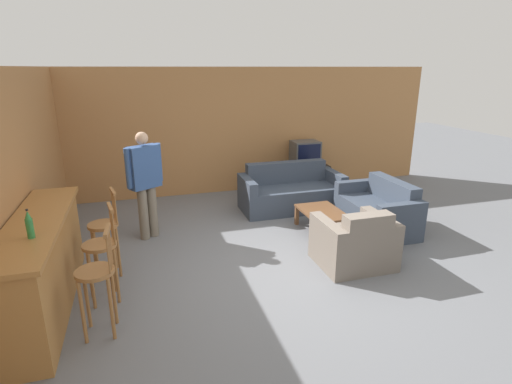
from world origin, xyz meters
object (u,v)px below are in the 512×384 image
object	(u,v)px
tv_unit	(304,177)
person_by_window	(145,180)
armchair_near	(355,244)
coffee_table	(322,214)
bar_chair_near	(97,280)
bar_chair_mid	(102,252)
bar_chair_far	(105,232)
couch_far	(291,193)
loveseat_right	(378,211)
tv	(305,153)
bottle	(29,225)

from	to	relation	value
tv_unit	person_by_window	size ratio (longest dim) A/B	0.62
armchair_near	coffee_table	distance (m)	1.18
armchair_near	bar_chair_near	bearing A→B (deg)	-169.78
bar_chair_mid	bar_chair_far	distance (m)	0.62
couch_far	loveseat_right	distance (m)	1.69
bar_chair_near	loveseat_right	distance (m)	4.55
armchair_near	person_by_window	world-z (taller)	person_by_window
tv	tv_unit	bearing A→B (deg)	90.00
armchair_near	tv_unit	xyz separation A→B (m)	(0.76, 3.50, -0.04)
armchair_near	loveseat_right	size ratio (longest dim) A/B	0.65
tv_unit	tv	xyz separation A→B (m)	(0.00, -0.00, 0.54)
couch_far	armchair_near	world-z (taller)	couch_far
tv	bottle	size ratio (longest dim) A/B	2.00
bar_chair_near	bar_chair_mid	xyz separation A→B (m)	(-0.00, 0.64, 0.00)
tv	bottle	xyz separation A→B (m)	(-4.49, -3.91, 0.37)
bar_chair_mid	loveseat_right	distance (m)	4.36
loveseat_right	bottle	size ratio (longest dim) A/B	5.11
bar_chair_mid	tv_unit	distance (m)	5.25
tv_unit	bottle	distance (m)	6.03
bar_chair_near	bar_chair_far	distance (m)	1.26
loveseat_right	bar_chair_mid	bearing A→B (deg)	-166.72
bar_chair_far	tv	size ratio (longest dim) A/B	1.95
bar_chair_far	loveseat_right	world-z (taller)	bar_chair_far
tv_unit	couch_far	bearing A→B (deg)	-124.29
bar_chair_mid	tv	distance (m)	5.24
person_by_window	bar_chair_near	bearing A→B (deg)	-103.30
tv_unit	person_by_window	bearing A→B (deg)	-152.94
loveseat_right	tv_unit	world-z (taller)	loveseat_right
tv_unit	person_by_window	distance (m)	3.87
tv	bottle	distance (m)	5.97
bar_chair_near	coffee_table	xyz separation A→B (m)	(3.27, 1.75, -0.29)
coffee_table	bottle	bearing A→B (deg)	-157.37
bar_chair_mid	tv_unit	world-z (taller)	bar_chair_mid
bar_chair_far	bottle	distance (m)	1.35
loveseat_right	person_by_window	world-z (taller)	person_by_window
bar_chair_far	loveseat_right	bearing A→B (deg)	5.10
bar_chair_far	coffee_table	world-z (taller)	bar_chair_far
coffee_table	bottle	xyz separation A→B (m)	(-3.81, -1.59, 0.87)
loveseat_right	bottle	bearing A→B (deg)	-162.86
couch_far	tv	bearing A→B (deg)	55.63
loveseat_right	person_by_window	distance (m)	3.80
armchair_near	loveseat_right	world-z (taller)	armchair_near
armchair_near	bottle	bearing A→B (deg)	-173.74
loveseat_right	tv	size ratio (longest dim) A/B	2.55
couch_far	armchair_near	xyz separation A→B (m)	(-0.01, -2.40, 0.00)
bar_chair_near	tv_unit	size ratio (longest dim) A/B	1.09
loveseat_right	tv	xyz separation A→B (m)	(-0.28, 2.44, 0.50)
tv_unit	bottle	xyz separation A→B (m)	(-4.49, -3.91, 0.91)
bar_chair_far	coffee_table	xyz separation A→B (m)	(3.27, 0.49, -0.29)
bar_chair_far	tv_unit	world-z (taller)	bar_chair_far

